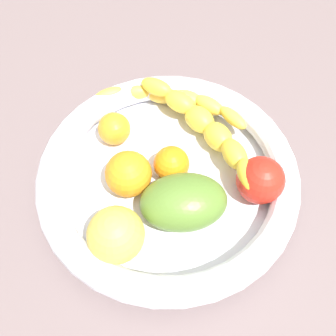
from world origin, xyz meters
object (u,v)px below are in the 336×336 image
Objects in this scene: orange_front at (114,129)px; orange_mid_right at (129,174)px; apple_yellow at (116,235)px; banana_draped_right at (173,99)px; banana_draped_left at (205,127)px; tomato_red at (260,180)px; orange_mid_left at (169,163)px; fruit_bowl at (168,175)px; mango_green at (184,202)px.

orange_front is 0.77× the size of orange_mid_right.
orange_front is 0.69× the size of apple_yellow.
banana_draped_right is at bearing -85.30° from orange_mid_right.
orange_mid_right is (-6.49, 6.31, 0.77)cm from orange_front.
orange_mid_right is 0.90× the size of apple_yellow.
tomato_red is (-10.57, 4.94, 0.10)cm from banana_draped_left.
banana_draped_left is 21.19cm from apple_yellow.
banana_draped_right is at bearing -65.37° from orange_mid_left.
apple_yellow reaches higher than tomato_red.
fruit_bowl is 7.14× the size of orange_mid_left.
banana_draped_left is 3.33× the size of apple_yellow.
tomato_red reaches higher than banana_draped_right.
mango_green is (-2.69, 12.79, -0.05)cm from banana_draped_left.
banana_draped_left is 13.97cm from orange_front.
banana_draped_left reaches higher than banana_draped_right.
mango_green is 11.12cm from tomato_red.
banana_draped_left is at bearing -25.06° from tomato_red.
orange_front is 0.43× the size of mango_green.
orange_mid_left is 0.45× the size of mango_green.
fruit_bowl is at bearing 165.88° from orange_front.
fruit_bowl is 5.98cm from orange_mid_right.
tomato_red is (-17.87, 8.46, 0.96)cm from banana_draped_right.
banana_draped_left is 13.07cm from mango_green.
apple_yellow is at bearing 123.71° from orange_front.
tomato_red reaches higher than orange_mid_left.
apple_yellow is 1.10× the size of tomato_red.
orange_mid_left is at bearing 170.93° from orange_front.
orange_mid_right reaches higher than fruit_bowl.
tomato_red is (-23.04, -1.30, 0.81)cm from orange_front.
mango_green is at bearing 138.73° from fruit_bowl.
orange_mid_right reaches higher than orange_mid_left.
tomato_red is at bearing -166.81° from orange_mid_left.
orange_front is at bearing 26.58° from banana_draped_left.
tomato_red is at bearing -176.77° from orange_front.
apple_yellow is at bearing 82.91° from banana_draped_left.
orange_mid_left is 0.72× the size of apple_yellow.
fruit_bowl is 6.13cm from mango_green.
apple_yellow reaches higher than banana_draped_left.
tomato_red reaches higher than fruit_bowl.
banana_draped_left is at bearing -153.42° from orange_front.
banana_draped_left is 2.07× the size of mango_green.
mango_green reaches higher than banana_draped_left.
fruit_bowl is 13.06cm from tomato_red.
orange_mid_right is 18.22cm from tomato_red.
apple_yellow is (5.31, 8.23, 0.48)cm from mango_green.
orange_mid_left is 13.00cm from tomato_red.
mango_green reaches higher than banana_draped_right.
orange_mid_right and tomato_red have the same top height.
apple_yellow reaches higher than mango_green.
orange_mid_right reaches higher than mango_green.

